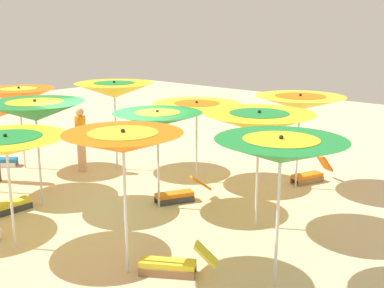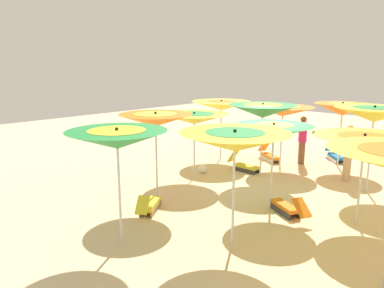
{
  "view_description": "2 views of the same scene",
  "coord_description": "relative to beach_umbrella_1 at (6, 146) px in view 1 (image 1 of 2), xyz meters",
  "views": [
    {
      "loc": [
        6.76,
        8.32,
        4.08
      ],
      "look_at": [
        -0.99,
        1.51,
        1.54
      ],
      "focal_mm": 45.79,
      "sensor_mm": 36.0,
      "label": 1
    },
    {
      "loc": [
        -5.45,
        8.77,
        3.69
      ],
      "look_at": [
        1.62,
        1.37,
        1.46
      ],
      "focal_mm": 34.41,
      "sensor_mm": 36.0,
      "label": 2
    }
  ],
  "objects": [
    {
      "name": "lounger_3",
      "position": [
        -7.21,
        2.26,
        -1.75
      ],
      "size": [
        1.25,
        0.72,
        0.67
      ],
      "rotation": [
        0.0,
        0.0,
        5.94
      ],
      "color": "olive",
      "rests_on": "ground"
    },
    {
      "name": "beach_umbrella_10",
      "position": [
        -5.25,
        -0.04,
        -0.02
      ],
      "size": [
        2.29,
        2.29,
        2.17
      ],
      "color": "silver",
      "rests_on": "ground"
    },
    {
      "name": "beach_umbrella_1",
      "position": [
        0.0,
        0.0,
        0.0
      ],
      "size": [
        2.2,
        2.2,
        2.19
      ],
      "color": "silver",
      "rests_on": "ground"
    },
    {
      "name": "lounger_4",
      "position": [
        -3.82,
        0.66,
        -1.77
      ],
      "size": [
        1.34,
        0.88,
        0.58
      ],
      "rotation": [
        0.0,
        0.0,
        5.81
      ],
      "color": "#333338",
      "rests_on": "ground"
    },
    {
      "name": "beachgoer_0",
      "position": [
        -3.81,
        -3.08,
        -1.01
      ],
      "size": [
        0.3,
        0.3,
        1.83
      ],
      "rotation": [
        0.0,
        0.0,
        0.09
      ],
      "color": "#D8A87F",
      "rests_on": "ground"
    },
    {
      "name": "lounger_2",
      "position": [
        -0.77,
        -1.73,
        -1.76
      ],
      "size": [
        1.21,
        0.32,
        0.7
      ],
      "rotation": [
        0.0,
        0.0,
        9.42
      ],
      "color": "#333338",
      "rests_on": "ground"
    },
    {
      "name": "beach_umbrella_8",
      "position": [
        -2.91,
        -4.61,
        0.13
      ],
      "size": [
        1.96,
        1.96,
        2.38
      ],
      "color": "silver",
      "rests_on": "ground"
    },
    {
      "name": "beach_umbrella_9",
      "position": [
        -4.63,
        -2.53,
        0.32
      ],
      "size": [
        2.2,
        2.2,
        2.55
      ],
      "color": "silver",
      "rests_on": "ground"
    },
    {
      "name": "beach_umbrella_2",
      "position": [
        -0.77,
        2.29,
        0.28
      ],
      "size": [
        1.93,
        1.93,
        2.48
      ],
      "color": "silver",
      "rests_on": "ground"
    },
    {
      "name": "beach_umbrella_6",
      "position": [
        -3.25,
        0.55,
        0.08
      ],
      "size": [
        1.97,
        1.97,
        2.26
      ],
      "color": "silver",
      "rests_on": "ground"
    },
    {
      "name": "beach_umbrella_3",
      "position": [
        -2.04,
        4.39,
        0.26
      ],
      "size": [
        2.01,
        2.01,
        2.47
      ],
      "color": "silver",
      "rests_on": "ground"
    },
    {
      "name": "ground",
      "position": [
        -2.59,
        -0.24,
        -1.99
      ],
      "size": [
        37.49,
        37.49,
        0.04
      ],
      "primitive_type": "cube",
      "color": "beige"
    },
    {
      "name": "beach_umbrella_7",
      "position": [
        -3.78,
        2.85,
        0.23
      ],
      "size": [
        2.21,
        2.21,
        2.45
      ],
      "color": "silver",
      "rests_on": "ground"
    },
    {
      "name": "beach_umbrella_5",
      "position": [
        -1.56,
        -1.56,
        0.24
      ],
      "size": [
        2.18,
        2.18,
        2.48
      ],
      "color": "silver",
      "rests_on": "ground"
    },
    {
      "name": "beach_umbrella_11",
      "position": [
        -6.53,
        2.21,
        0.23
      ],
      "size": [
        2.2,
        2.2,
        2.43
      ],
      "color": "silver",
      "rests_on": "ground"
    },
    {
      "name": "lounger_0",
      "position": [
        -1.22,
        2.94,
        -1.77
      ],
      "size": [
        0.96,
        1.26,
        0.6
      ],
      "rotation": [
        0.0,
        0.0,
        5.28
      ],
      "color": "olive",
      "rests_on": "ground"
    }
  ]
}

